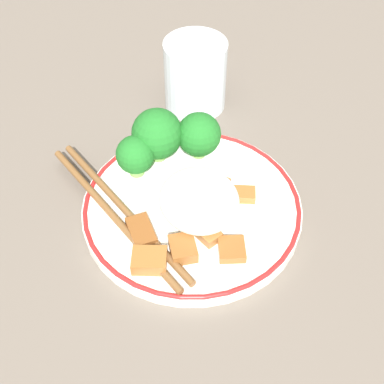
{
  "coord_description": "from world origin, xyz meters",
  "views": [
    {
      "loc": [
        0.32,
        -0.17,
        0.44
      ],
      "look_at": [
        0.0,
        0.0,
        0.03
      ],
      "focal_mm": 50.0,
      "sensor_mm": 36.0,
      "label": 1
    }
  ],
  "objects_px": {
    "broccoli_back_center": "(160,133)",
    "chopsticks": "(118,212)",
    "broccoli_back_right": "(135,155)",
    "plate": "(192,208)",
    "broccoli_back_left": "(199,135)",
    "drinking_glass": "(195,75)"
  },
  "relations": [
    {
      "from": "broccoli_back_left",
      "to": "broccoli_back_right",
      "type": "xyz_separation_m",
      "value": [
        -0.01,
        -0.07,
        -0.0
      ]
    },
    {
      "from": "broccoli_back_center",
      "to": "chopsticks",
      "type": "height_order",
      "value": "broccoli_back_center"
    },
    {
      "from": "broccoli_back_center",
      "to": "drinking_glass",
      "type": "relative_size",
      "value": 0.73
    },
    {
      "from": "broccoli_back_right",
      "to": "plate",
      "type": "bearing_deg",
      "value": 24.16
    },
    {
      "from": "broccoli_back_center",
      "to": "broccoli_back_right",
      "type": "xyz_separation_m",
      "value": [
        0.01,
        -0.04,
        -0.01
      ]
    },
    {
      "from": "broccoli_back_right",
      "to": "broccoli_back_left",
      "type": "bearing_deg",
      "value": 84.23
    },
    {
      "from": "broccoli_back_left",
      "to": "chopsticks",
      "type": "height_order",
      "value": "broccoli_back_left"
    },
    {
      "from": "broccoli_back_left",
      "to": "drinking_glass",
      "type": "distance_m",
      "value": 0.11
    },
    {
      "from": "broccoli_back_right",
      "to": "drinking_glass",
      "type": "distance_m",
      "value": 0.15
    },
    {
      "from": "broccoli_back_left",
      "to": "drinking_glass",
      "type": "xyz_separation_m",
      "value": [
        -0.1,
        0.05,
        0.0
      ]
    },
    {
      "from": "plate",
      "to": "chopsticks",
      "type": "height_order",
      "value": "chopsticks"
    },
    {
      "from": "broccoli_back_left",
      "to": "drinking_glass",
      "type": "relative_size",
      "value": 0.63
    },
    {
      "from": "broccoli_back_center",
      "to": "chopsticks",
      "type": "relative_size",
      "value": 0.28
    },
    {
      "from": "broccoli_back_left",
      "to": "broccoli_back_right",
      "type": "relative_size",
      "value": 1.15
    },
    {
      "from": "drinking_glass",
      "to": "broccoli_back_left",
      "type": "bearing_deg",
      "value": -26.23
    },
    {
      "from": "broccoli_back_center",
      "to": "drinking_glass",
      "type": "xyz_separation_m",
      "value": [
        -0.08,
        0.09,
        -0.0
      ]
    },
    {
      "from": "broccoli_back_left",
      "to": "drinking_glass",
      "type": "bearing_deg",
      "value": 153.77
    },
    {
      "from": "plate",
      "to": "broccoli_back_center",
      "type": "height_order",
      "value": "broccoli_back_center"
    },
    {
      "from": "plate",
      "to": "broccoli_back_right",
      "type": "distance_m",
      "value": 0.08
    },
    {
      "from": "chopsticks",
      "to": "drinking_glass",
      "type": "bearing_deg",
      "value": 129.78
    },
    {
      "from": "drinking_glass",
      "to": "broccoli_back_center",
      "type": "bearing_deg",
      "value": -47.22
    },
    {
      "from": "plate",
      "to": "drinking_glass",
      "type": "bearing_deg",
      "value": 150.59
    }
  ]
}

